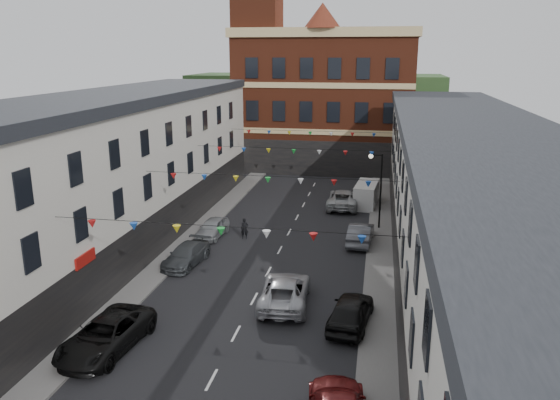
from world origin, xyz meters
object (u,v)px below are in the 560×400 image
Objects in this scene: car_right_e at (361,234)px; car_right_f at (343,199)px; car_left_d at (186,255)px; car_left_c at (106,335)px; car_right_d at (351,311)px; street_lamp at (378,181)px; white_van at (366,195)px; pedestrian at (245,229)px; moving_car at (285,291)px; car_left_e at (213,228)px.

car_right_f reaches higher than car_right_e.
car_right_e is (11.00, 6.16, 0.09)m from car_left_d.
car_left_c is 11.85m from car_right_d.
street_lamp is 15.84m from car_left_d.
white_van is at bearing -155.67° from car_right_f.
car_left_d is 6.19m from pedestrian.
car_left_d is 8.59m from moving_car.
car_left_d is at bearing -85.57° from car_left_e.
street_lamp is 15.37m from moving_car.
street_lamp is at bearing -76.64° from white_van.
car_right_e is at bearing -8.67° from pedestrian.
moving_car is at bearing 74.84° from car_right_e.
pedestrian is at bearing 87.67° from car_left_c.
pedestrian is at bearing 7.33° from car_right_e.
car_left_e is at bearing -130.44° from white_van.
white_van reaches higher than car_left_e.
white_van reaches higher than car_right_f.
car_left_e is 0.86× the size of car_right_d.
car_left_d is 19.91m from white_van.
car_right_d is 0.85× the size of moving_car.
car_right_d is at bearing -23.29° from car_left_d.
car_right_d is at bearing 28.15° from car_left_c.
pedestrian is at bearing -156.75° from street_lamp.
moving_car is at bearing -108.40° from street_lamp.
car_right_e is (11.00, 16.95, -0.01)m from car_left_c.
street_lamp is 1.04× the size of car_right_f.
white_van is at bearing -104.17° from moving_car.
moving_car is (-3.70, 1.87, -0.03)m from car_right_d.
white_van is at bearing -86.61° from car_right_e.
car_left_c is (-12.05, -20.55, -3.13)m from street_lamp.
car_right_f reaches higher than car_right_d.
car_right_e is (-1.05, -3.60, -3.15)m from street_lamp.
car_left_c is 1.21× the size of car_right_e.
car_left_c is 16.64m from pedestrian.
car_left_e is 0.69× the size of car_right_f.
car_left_e is at bearing 96.31° from car_left_c.
car_right_e is 9.65m from car_right_f.
car_left_c is at bearing -85.57° from car_left_e.
car_left_e is at bearing -161.47° from street_lamp.
car_right_d reaches higher than pedestrian.
car_right_d is 1.02× the size of car_right_e.
car_left_e is 15.49m from white_van.
car_left_e is (0.00, 16.52, -0.09)m from car_left_c.
car_right_f is 2.20m from white_van.
car_left_d is at bearing -140.99° from street_lamp.
car_right_f reaches higher than pedestrian.
car_right_f reaches higher than car_left_d.
car_left_c is 1.01× the size of moving_car.
car_left_c is 29.48m from white_van.
street_lamp reaches higher than white_van.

